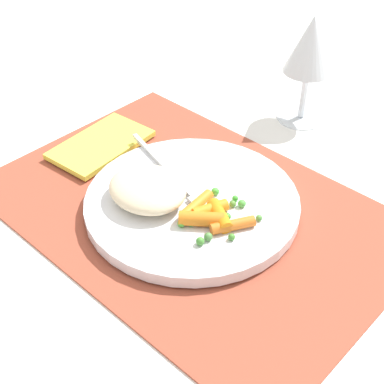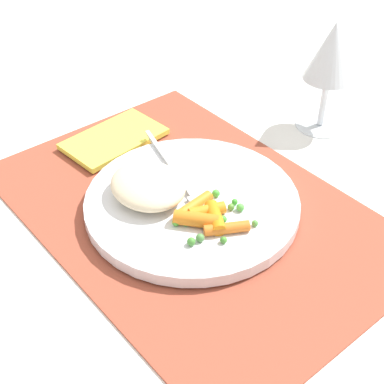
{
  "view_description": "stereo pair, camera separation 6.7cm",
  "coord_description": "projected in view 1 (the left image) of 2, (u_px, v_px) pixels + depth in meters",
  "views": [
    {
      "loc": [
        0.37,
        -0.4,
        0.47
      ],
      "look_at": [
        0.0,
        0.0,
        0.03
      ],
      "focal_mm": 53.13,
      "sensor_mm": 36.0,
      "label": 1
    },
    {
      "loc": [
        0.42,
        -0.35,
        0.47
      ],
      "look_at": [
        0.0,
        0.0,
        0.03
      ],
      "focal_mm": 53.13,
      "sensor_mm": 36.0,
      "label": 2
    }
  ],
  "objects": [
    {
      "name": "wine_glass",
      "position": [
        310.0,
        48.0,
        0.82
      ],
      "size": [
        0.08,
        0.08,
        0.17
      ],
      "color": "silver",
      "rests_on": "ground_plane"
    },
    {
      "name": "carrot_portion",
      "position": [
        211.0,
        215.0,
        0.67
      ],
      "size": [
        0.08,
        0.07,
        0.02
      ],
      "color": "orange",
      "rests_on": "plate"
    },
    {
      "name": "pea_scatter",
      "position": [
        215.0,
        217.0,
        0.67
      ],
      "size": [
        0.08,
        0.1,
        0.01
      ],
      "color": "#558D36",
      "rests_on": "plate"
    },
    {
      "name": "placemat",
      "position": [
        192.0,
        210.0,
        0.72
      ],
      "size": [
        0.51,
        0.35,
        0.01
      ],
      "primitive_type": "cube",
      "color": "#9E4733",
      "rests_on": "ground_plane"
    },
    {
      "name": "ground_plane",
      "position": [
        192.0,
        211.0,
        0.72
      ],
      "size": [
        2.4,
        2.4,
        0.0
      ],
      "primitive_type": "plane",
      "color": "white"
    },
    {
      "name": "rice_mound",
      "position": [
        147.0,
        189.0,
        0.69
      ],
      "size": [
        0.1,
        0.09,
        0.03
      ],
      "primitive_type": "ellipsoid",
      "color": "beige",
      "rests_on": "plate"
    },
    {
      "name": "plate",
      "position": [
        192.0,
        203.0,
        0.71
      ],
      "size": [
        0.27,
        0.27,
        0.02
      ],
      "primitive_type": "cylinder",
      "color": "white",
      "rests_on": "placemat"
    },
    {
      "name": "napkin",
      "position": [
        101.0,
        145.0,
        0.82
      ],
      "size": [
        0.1,
        0.15,
        0.01
      ],
      "primitive_type": "cube",
      "rotation": [
        0.0,
        0.0,
        0.09
      ],
      "color": "#EAE54C",
      "rests_on": "placemat"
    },
    {
      "name": "fork",
      "position": [
        178.0,
        181.0,
        0.73
      ],
      "size": [
        0.2,
        0.07,
        0.01
      ],
      "color": "silver",
      "rests_on": "plate"
    }
  ]
}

